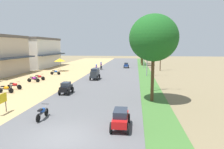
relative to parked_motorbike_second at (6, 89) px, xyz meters
The scene contains 25 objects.
ground_plane 13.63m from the parked_motorbike_second, 43.93° to the right, with size 180.00×180.00×0.00m, color #7A6B4C.
road_strip 13.63m from the parked_motorbike_second, 43.93° to the right, with size 9.00×140.00×0.08m, color #565659.
median_strip 18.17m from the parked_motorbike_second, 31.35° to the right, with size 2.40×140.00×0.06m, color #3D6B2D.
shophouse_far 27.79m from the parked_motorbike_second, 111.58° to the left, with size 9.55×12.98×6.90m.
parked_motorbike_second is the anchor object (origin of this frame).
parked_motorbike_third 1.83m from the parked_motorbike_second, 94.87° to the left, with size 1.80×0.54×0.94m.
parked_motorbike_fourth 6.43m from the parked_motorbike_second, 92.20° to the left, with size 1.80×0.54×0.94m.
parked_motorbike_fifth 8.08m from the parked_motorbike_second, 91.86° to the left, with size 1.80×0.54×0.94m.
parked_motorbike_sixth 13.74m from the parked_motorbike_second, 90.40° to the left, with size 1.80×0.54×0.94m.
street_signboard 7.37m from the parked_motorbike_second, 57.69° to the right, with size 0.06×1.30×1.50m.
vendor_umbrella 18.81m from the parked_motorbike_second, 93.57° to the left, with size 2.20×2.20×2.52m.
median_tree_nearest 16.20m from the parked_motorbike_second, ahead, with size 4.33×4.33×7.79m.
median_tree_second 36.41m from the parked_motorbike_second, 64.69° to the left, with size 3.58×3.58×7.79m.
median_tree_third 41.63m from the parked_motorbike_second, 68.19° to the left, with size 2.96×2.96×6.47m.
streetlamp_near 16.33m from the parked_motorbike_second, 10.53° to the left, with size 3.16×0.20×7.44m.
streetlamp_mid 21.29m from the parked_motorbike_second, 41.86° to the left, with size 3.16×0.20×7.31m.
streetlamp_far 31.05m from the parked_motorbike_second, 59.55° to the left, with size 3.16×0.20×7.63m.
utility_pole_near 29.32m from the parked_motorbike_second, 49.73° to the left, with size 1.80×0.20×9.81m.
car_sedan_red 15.08m from the parked_motorbike_second, 31.23° to the right, with size 1.10×2.26×1.19m.
car_hatchback_black 6.56m from the parked_motorbike_second, ahead, with size 1.04×2.00×1.23m.
car_van_charcoal 12.38m from the parked_motorbike_second, 51.23° to the left, with size 1.19×2.41×1.67m.
car_sedan_blue 28.61m from the parked_motorbike_second, 66.01° to the left, with size 1.10×2.26×1.19m.
motorbike_ahead_second 10.11m from the parked_motorbike_second, 42.75° to the right, with size 0.54×1.80×0.94m.
motorbike_ahead_third 17.78m from the parked_motorbike_second, 68.10° to the left, with size 0.54×1.80×1.66m.
motorbike_ahead_fourth 23.11m from the parked_motorbike_second, 73.63° to the left, with size 0.54×1.80×1.66m.
Camera 1 is at (3.95, -10.12, 5.10)m, focal length 32.29 mm.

